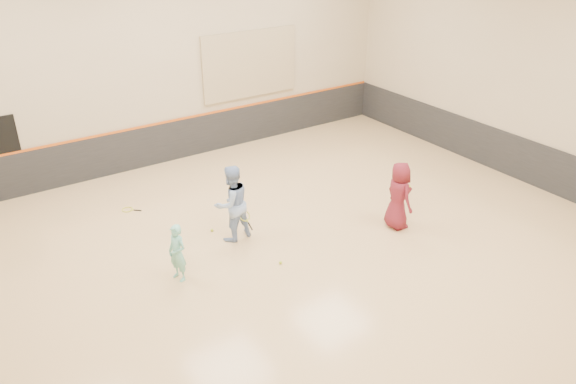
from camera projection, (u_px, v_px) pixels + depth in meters
room at (281, 218)px, 11.96m from camera, size 15.04×12.04×6.22m
wainscot_back at (169, 142)px, 16.47m from camera, size 14.90×0.04×1.20m
wainscot_right at (503, 152)px, 15.77m from camera, size 0.04×11.90×1.20m
accent_stripe at (168, 122)px, 16.19m from camera, size 14.90×0.03×0.06m
acoustic_panel at (250, 64)px, 16.99m from camera, size 3.20×0.08×2.00m
girl at (177, 253)px, 11.13m from camera, size 0.41×0.51×1.23m
instructor at (232, 203)px, 12.41m from camera, size 0.94×0.77×1.78m
young_man at (399, 196)px, 12.91m from camera, size 0.63×0.86×1.63m
held_racket at (244, 216)px, 12.48m from camera, size 0.43×0.43×0.48m
spare_racket at (127, 209)px, 13.98m from camera, size 0.61×0.61×0.03m
ball_under_racket at (281, 263)px, 11.85m from camera, size 0.07×0.07×0.07m
ball_in_hand at (409, 186)px, 12.71m from camera, size 0.07×0.07×0.07m
ball_beside_spare at (212, 230)px, 13.04m from camera, size 0.07×0.07×0.07m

